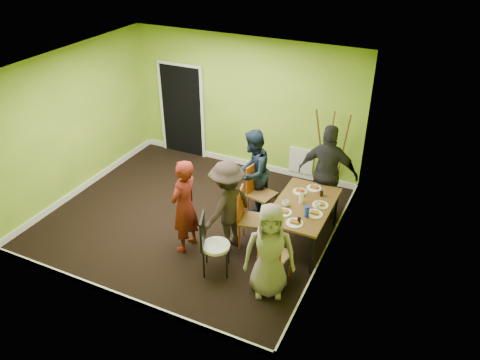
# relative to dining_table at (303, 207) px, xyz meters

# --- Properties ---
(ground) EXTENTS (5.00, 5.00, 0.00)m
(ground) POSITION_rel_dining_table_xyz_m (-2.01, -0.18, -0.70)
(ground) COLOR black
(ground) RESTS_ON ground
(room_walls) EXTENTS (5.04, 4.54, 2.82)m
(room_walls) POSITION_rel_dining_table_xyz_m (-2.03, -0.13, 0.29)
(room_walls) COLOR #7BA52A
(room_walls) RESTS_ON ground
(dining_table) EXTENTS (0.90, 1.50, 0.75)m
(dining_table) POSITION_rel_dining_table_xyz_m (0.00, 0.00, 0.00)
(dining_table) COLOR black
(dining_table) RESTS_ON ground
(chair_left_far) EXTENTS (0.51, 0.51, 1.03)m
(chair_left_far) POSITION_rel_dining_table_xyz_m (-0.97, 0.41, -0.12)
(chair_left_far) COLOR #C25312
(chair_left_far) RESTS_ON ground
(chair_left_near) EXTENTS (0.51, 0.51, 1.03)m
(chair_left_near) POSITION_rel_dining_table_xyz_m (-0.81, -0.42, -0.12)
(chair_left_near) COLOR #C25312
(chair_left_near) RESTS_ON ground
(chair_back_end) EXTENTS (0.45, 0.51, 0.94)m
(chair_back_end) POSITION_rel_dining_table_xyz_m (0.11, 0.82, -0.03)
(chair_back_end) COLOR #C25312
(chair_back_end) RESTS_ON ground
(chair_front_end) EXTENTS (0.45, 0.45, 0.98)m
(chair_front_end) POSITION_rel_dining_table_xyz_m (-0.08, -1.12, -0.15)
(chair_front_end) COLOR #C25312
(chair_front_end) RESTS_ON ground
(chair_bentwood) EXTENTS (0.51, 0.50, 1.00)m
(chair_bentwood) POSITION_rel_dining_table_xyz_m (-1.02, -1.28, -0.15)
(chair_bentwood) COLOR black
(chair_bentwood) RESTS_ON ground
(easel) EXTENTS (0.68, 0.64, 1.70)m
(easel) POSITION_rel_dining_table_xyz_m (-0.08, 1.85, 0.14)
(easel) COLOR brown
(easel) RESTS_ON ground
(plate_near_left) EXTENTS (0.24, 0.24, 0.01)m
(plate_near_left) POSITION_rel_dining_table_xyz_m (-0.18, 0.34, 0.06)
(plate_near_left) COLOR white
(plate_near_left) RESTS_ON dining_table
(plate_near_right) EXTENTS (0.25, 0.25, 0.01)m
(plate_near_right) POSITION_rel_dining_table_xyz_m (-0.20, -0.36, 0.06)
(plate_near_right) COLOR white
(plate_near_right) RESTS_ON dining_table
(plate_far_back) EXTENTS (0.25, 0.25, 0.01)m
(plate_far_back) POSITION_rel_dining_table_xyz_m (0.01, 0.55, 0.06)
(plate_far_back) COLOR white
(plate_far_back) RESTS_ON dining_table
(plate_far_front) EXTENTS (0.27, 0.27, 0.01)m
(plate_far_front) POSITION_rel_dining_table_xyz_m (0.05, -0.56, 0.06)
(plate_far_front) COLOR white
(plate_far_front) RESTS_ON dining_table
(plate_wall_back) EXTENTS (0.26, 0.26, 0.01)m
(plate_wall_back) POSITION_rel_dining_table_xyz_m (0.25, 0.09, 0.06)
(plate_wall_back) COLOR white
(plate_wall_back) RESTS_ON dining_table
(plate_wall_front) EXTENTS (0.26, 0.26, 0.01)m
(plate_wall_front) POSITION_rel_dining_table_xyz_m (0.24, -0.19, 0.06)
(plate_wall_front) COLOR white
(plate_wall_front) RESTS_ON dining_table
(thermos) EXTENTS (0.07, 0.07, 0.22)m
(thermos) POSITION_rel_dining_table_xyz_m (-0.05, 0.03, 0.16)
(thermos) COLOR white
(thermos) RESTS_ON dining_table
(blue_bottle) EXTENTS (0.08, 0.08, 0.19)m
(blue_bottle) POSITION_rel_dining_table_xyz_m (0.15, -0.30, 0.15)
(blue_bottle) COLOR #182FBA
(blue_bottle) RESTS_ON dining_table
(orange_bottle) EXTENTS (0.03, 0.03, 0.09)m
(orange_bottle) POSITION_rel_dining_table_xyz_m (-0.09, 0.23, 0.10)
(orange_bottle) COLOR #C25312
(orange_bottle) RESTS_ON dining_table
(glass_mid) EXTENTS (0.07, 0.07, 0.09)m
(glass_mid) POSITION_rel_dining_table_xyz_m (-0.12, 0.24, 0.10)
(glass_mid) COLOR black
(glass_mid) RESTS_ON dining_table
(glass_back) EXTENTS (0.06, 0.06, 0.09)m
(glass_back) POSITION_rel_dining_table_xyz_m (0.19, 0.37, 0.10)
(glass_back) COLOR black
(glass_back) RESTS_ON dining_table
(glass_front) EXTENTS (0.06, 0.06, 0.09)m
(glass_front) POSITION_rel_dining_table_xyz_m (0.10, -0.52, 0.10)
(glass_front) COLOR black
(glass_front) RESTS_ON dining_table
(cup_a) EXTENTS (0.12, 0.12, 0.10)m
(cup_a) POSITION_rel_dining_table_xyz_m (-0.25, -0.17, 0.10)
(cup_a) COLOR white
(cup_a) RESTS_ON dining_table
(cup_b) EXTENTS (0.10, 0.10, 0.09)m
(cup_b) POSITION_rel_dining_table_xyz_m (0.23, -0.02, 0.10)
(cup_b) COLOR white
(cup_b) RESTS_ON dining_table
(person_standing) EXTENTS (0.44, 0.62, 1.62)m
(person_standing) POSITION_rel_dining_table_xyz_m (-1.67, -0.95, 0.11)
(person_standing) COLOR #611710
(person_standing) RESTS_ON ground
(person_left_far) EXTENTS (0.65, 0.81, 1.60)m
(person_left_far) POSITION_rel_dining_table_xyz_m (-1.14, 0.55, 0.10)
(person_left_far) COLOR #152135
(person_left_far) RESTS_ON ground
(person_left_near) EXTENTS (0.84, 1.13, 1.57)m
(person_left_near) POSITION_rel_dining_table_xyz_m (-1.07, -0.61, 0.09)
(person_left_near) COLOR black
(person_left_near) RESTS_ON ground
(person_back_end) EXTENTS (1.07, 0.50, 1.79)m
(person_back_end) POSITION_rel_dining_table_xyz_m (0.13, 0.91, 0.20)
(person_back_end) COLOR black
(person_back_end) RESTS_ON ground
(person_front_end) EXTENTS (0.86, 0.73, 1.50)m
(person_front_end) POSITION_rel_dining_table_xyz_m (-0.05, -1.33, 0.05)
(person_front_end) COLOR gray
(person_front_end) RESTS_ON ground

